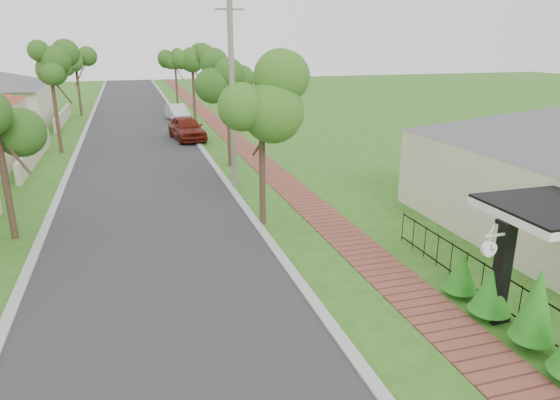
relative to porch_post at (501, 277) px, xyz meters
name	(u,v)px	position (x,y,z in m)	size (l,w,h in m)	color
ground	(302,327)	(-4.55, 1.00, -1.12)	(160.00, 160.00, 0.00)	#275F16
road	(141,155)	(-7.55, 21.00, -1.12)	(7.00, 120.00, 0.02)	#28282B
kerb_right	(203,151)	(-3.90, 21.00, -1.12)	(0.30, 120.00, 0.10)	#9E9E99
kerb_left	(74,159)	(-11.20, 21.00, -1.12)	(0.30, 120.00, 0.10)	#9E9E99
sidewalk	(246,149)	(-1.30, 21.00, -1.12)	(1.50, 120.00, 0.03)	brown
porch_post	(501,277)	(0.00, 0.00, 0.00)	(0.48, 0.48, 2.52)	black
picket_fence	(482,279)	(0.35, 1.00, -0.59)	(0.03, 8.02, 1.00)	black
street_trees	(134,69)	(-7.42, 27.84, 3.42)	(10.70, 37.65, 5.89)	#382619
hedge_row	(522,309)	(-0.10, -0.85, -0.36)	(0.94, 4.52, 1.99)	#135F13
parked_car_red	(187,128)	(-4.38, 25.00, -0.34)	(1.84, 4.57, 1.56)	#61170E
parked_car_white	(177,113)	(-4.15, 33.74, -0.46)	(1.40, 4.01, 1.32)	silver
near_tree	(261,101)	(-3.64, 8.00, 3.31)	(2.17, 2.17, 5.56)	#382619
utility_pole	(232,97)	(-3.65, 12.98, 2.94)	(1.20, 0.24, 8.00)	gray
station_clock	(490,248)	(-0.50, -0.07, 0.83)	(0.66, 0.13, 0.53)	white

